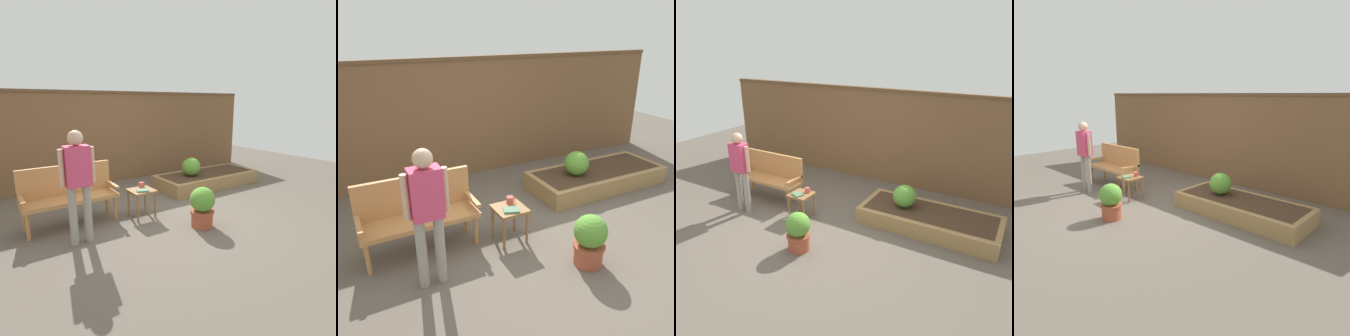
{
  "view_description": "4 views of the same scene",
  "coord_description": "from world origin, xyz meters",
  "views": [
    {
      "loc": [
        -2.59,
        -3.82,
        1.91
      ],
      "look_at": [
        0.45,
        0.67,
        0.65
      ],
      "focal_mm": 30.56,
      "sensor_mm": 36.0,
      "label": 1
    },
    {
      "loc": [
        -2.27,
        -3.26,
        2.62
      ],
      "look_at": [
        -0.15,
        0.77,
        0.78
      ],
      "focal_mm": 37.26,
      "sensor_mm": 36.0,
      "label": 2
    },
    {
      "loc": [
        3.06,
        -4.17,
        3.07
      ],
      "look_at": [
        0.15,
        0.83,
        0.89
      ],
      "focal_mm": 35.32,
      "sensor_mm": 36.0,
      "label": 3
    },
    {
      "loc": [
        4.51,
        -3.46,
        2.14
      ],
      "look_at": [
        0.55,
        0.77,
        0.72
      ],
      "focal_mm": 32.45,
      "sensor_mm": 36.0,
      "label": 4
    }
  ],
  "objects": [
    {
      "name": "ground_plane",
      "position": [
        0.0,
        0.0,
        0.0
      ],
      "size": [
        14.0,
        14.0,
        0.0
      ],
      "primitive_type": "plane",
      "color": "#60564C"
    },
    {
      "name": "fence_back",
      "position": [
        0.0,
        2.6,
        1.09
      ],
      "size": [
        8.4,
        0.14,
        2.16
      ],
      "color": "brown",
      "rests_on": "ground_plane"
    },
    {
      "name": "garden_bench",
      "position": [
        -1.48,
        0.61,
        0.54
      ],
      "size": [
        1.44,
        0.48,
        0.94
      ],
      "color": "#B77F47",
      "rests_on": "ground_plane"
    },
    {
      "name": "side_table",
      "position": [
        -0.4,
        0.2,
        0.4
      ],
      "size": [
        0.4,
        0.4,
        0.48
      ],
      "color": "olive",
      "rests_on": "ground_plane"
    },
    {
      "name": "cup_on_table",
      "position": [
        -0.33,
        0.32,
        0.53
      ],
      "size": [
        0.13,
        0.1,
        0.09
      ],
      "color": "#CC4C47",
      "rests_on": "side_table"
    },
    {
      "name": "book_on_table",
      "position": [
        -0.42,
        0.12,
        0.49
      ],
      "size": [
        0.24,
        0.21,
        0.02
      ],
      "primitive_type": "cube",
      "rotation": [
        0.0,
        0.0,
        -0.36
      ],
      "color": "#4C7A56",
      "rests_on": "side_table"
    },
    {
      "name": "potted_boxwood",
      "position": [
        0.19,
        -0.67,
        0.34
      ],
      "size": [
        0.39,
        0.39,
        0.64
      ],
      "color": "#A84C33",
      "rests_on": "ground_plane"
    },
    {
      "name": "raised_planter_bed",
      "position": [
        1.78,
        1.02,
        0.15
      ],
      "size": [
        2.4,
        1.0,
        0.3
      ],
      "color": "#997547",
      "rests_on": "ground_plane"
    },
    {
      "name": "shrub_near_bench",
      "position": [
        1.3,
        1.01,
        0.5
      ],
      "size": [
        0.41,
        0.41,
        0.41
      ],
      "color": "brown",
      "rests_on": "raised_planter_bed"
    },
    {
      "name": "person_by_bench",
      "position": [
        -1.53,
        -0.14,
        0.93
      ],
      "size": [
        0.47,
        0.2,
        1.56
      ],
      "color": "gray",
      "rests_on": "ground_plane"
    }
  ]
}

